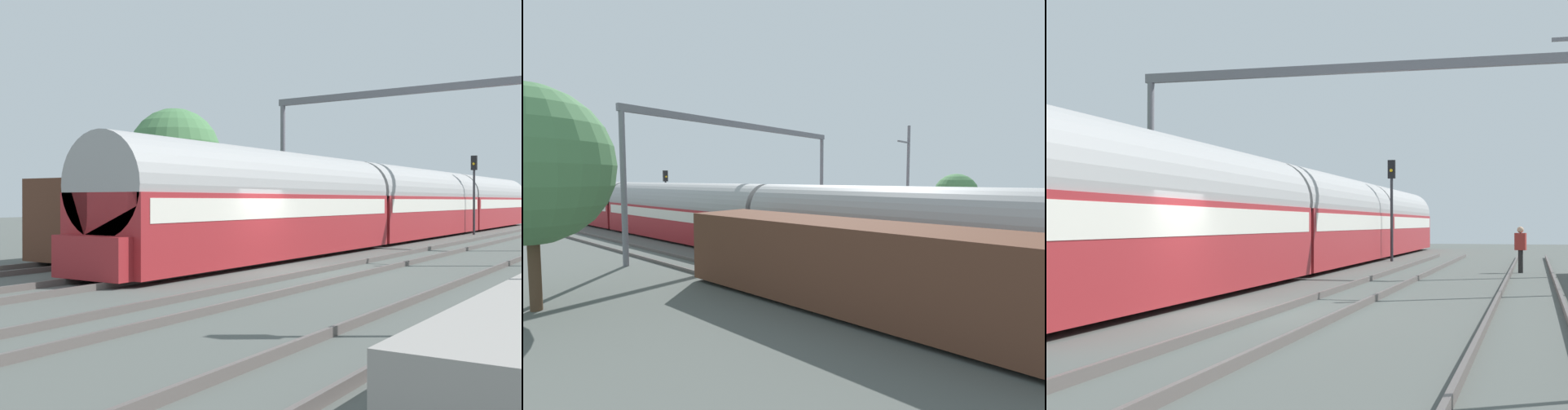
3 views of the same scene
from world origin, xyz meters
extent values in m
plane|color=#515651|center=(0.00, 0.00, 0.00)|extent=(120.00, 120.00, 0.00)
cube|color=#59524F|center=(-7.09, 0.00, 0.08)|extent=(0.08, 60.00, 0.16)
cube|color=#59524F|center=(-5.66, 0.00, 0.08)|extent=(0.08, 60.00, 0.16)
cube|color=#59524F|center=(-2.84, 0.00, 0.08)|extent=(0.08, 60.00, 0.16)
cube|color=#59524F|center=(-1.41, 0.00, 0.08)|extent=(0.08, 60.00, 0.16)
cube|color=#59524F|center=(1.41, 0.00, 0.08)|extent=(0.08, 60.00, 0.16)
cube|color=#59524F|center=(2.84, 0.00, 0.08)|extent=(0.08, 60.00, 0.16)
cube|color=#59524F|center=(5.66, 0.00, 0.08)|extent=(0.08, 60.00, 0.16)
cube|color=maroon|center=(-2.12, 2.48, 1.26)|extent=(2.90, 16.00, 2.20)
cube|color=silver|center=(-2.12, 2.48, 1.89)|extent=(2.93, 15.36, 0.64)
cylinder|color=#9C9C9C|center=(-2.12, 2.48, 2.56)|extent=(2.84, 16.00, 2.84)
cube|color=maroon|center=(-2.12, 18.83, 1.26)|extent=(2.90, 16.00, 2.20)
cube|color=silver|center=(-2.12, 18.83, 1.89)|extent=(2.93, 15.36, 0.64)
cylinder|color=#9C9C9C|center=(-2.12, 18.83, 2.56)|extent=(2.84, 16.00, 2.84)
cube|color=maroon|center=(-2.12, 35.18, 1.26)|extent=(2.90, 16.00, 2.20)
cube|color=silver|center=(-2.12, 35.18, 1.89)|extent=(2.93, 15.36, 0.64)
cylinder|color=#9C9C9C|center=(-2.12, 35.18, 2.56)|extent=(2.84, 16.00, 2.84)
cube|color=maroon|center=(-2.12, -5.77, 0.71)|extent=(2.40, 0.50, 1.10)
cube|color=#563323|center=(-6.37, 2.95, 1.51)|extent=(2.80, 13.00, 2.70)
cube|color=black|center=(-6.37, 2.95, 0.21)|extent=(2.52, 11.96, 0.10)
cylinder|color=#2D2D33|center=(-0.21, 23.88, 2.02)|extent=(0.14, 0.14, 4.04)
cube|color=black|center=(-0.21, 23.88, 4.49)|extent=(0.36, 0.20, 0.90)
sphere|color=yellow|center=(-0.21, 23.76, 4.43)|extent=(0.16, 0.16, 0.16)
cylinder|color=slate|center=(-8.37, 14.23, 3.75)|extent=(0.28, 0.28, 7.50)
cube|color=slate|center=(0.00, 14.23, 7.68)|extent=(17.15, 0.24, 0.36)
cylinder|color=#4C3826|center=(-13.18, 10.52, 1.40)|extent=(0.36, 0.36, 2.80)
sphere|color=#497D4A|center=(-13.18, 10.52, 4.72)|extent=(5.12, 5.12, 5.12)
camera|label=1|loc=(10.15, -17.04, 2.15)|focal=44.22mm
camera|label=2|loc=(-16.76, -3.20, 4.30)|focal=25.19mm
camera|label=3|loc=(6.47, -16.09, 1.83)|focal=56.98mm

